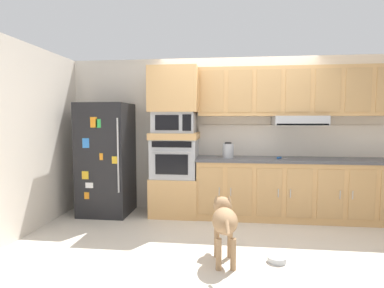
{
  "coord_description": "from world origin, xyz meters",
  "views": [
    {
      "loc": [
        -0.15,
        -3.97,
        1.5
      ],
      "look_at": [
        -0.63,
        0.18,
        1.17
      ],
      "focal_mm": 28.59,
      "sensor_mm": 36.0,
      "label": 1
    }
  ],
  "objects_px": {
    "screwdriver": "(280,158)",
    "electric_kettle": "(228,151)",
    "refrigerator": "(106,159)",
    "microwave": "(175,122)",
    "dog": "(224,220)",
    "dog_food_bowl": "(277,259)",
    "built_in_oven": "(175,158)"
  },
  "relations": [
    {
      "from": "electric_kettle",
      "to": "dog_food_bowl",
      "type": "bearing_deg",
      "value": -70.56
    },
    {
      "from": "refrigerator",
      "to": "screwdriver",
      "type": "bearing_deg",
      "value": 0.4
    },
    {
      "from": "microwave",
      "to": "dog",
      "type": "distance_m",
      "value": 2.0
    },
    {
      "from": "refrigerator",
      "to": "built_in_oven",
      "type": "xyz_separation_m",
      "value": [
        1.1,
        0.07,
        0.02
      ]
    },
    {
      "from": "microwave",
      "to": "screwdriver",
      "type": "relative_size",
      "value": 3.82
    },
    {
      "from": "built_in_oven",
      "to": "screwdriver",
      "type": "distance_m",
      "value": 1.6
    },
    {
      "from": "electric_kettle",
      "to": "dog_food_bowl",
      "type": "relative_size",
      "value": 1.2
    },
    {
      "from": "screwdriver",
      "to": "dog_food_bowl",
      "type": "relative_size",
      "value": 0.84
    },
    {
      "from": "dog",
      "to": "dog_food_bowl",
      "type": "height_order",
      "value": "dog"
    },
    {
      "from": "dog_food_bowl",
      "to": "screwdriver",
      "type": "bearing_deg",
      "value": 80.17
    },
    {
      "from": "microwave",
      "to": "dog_food_bowl",
      "type": "bearing_deg",
      "value": -48.28
    },
    {
      "from": "microwave",
      "to": "screwdriver",
      "type": "height_order",
      "value": "microwave"
    },
    {
      "from": "refrigerator",
      "to": "microwave",
      "type": "height_order",
      "value": "refrigerator"
    },
    {
      "from": "refrigerator",
      "to": "dog",
      "type": "distance_m",
      "value": 2.43
    },
    {
      "from": "screwdriver",
      "to": "electric_kettle",
      "type": "bearing_deg",
      "value": 179.89
    },
    {
      "from": "microwave",
      "to": "dog_food_bowl",
      "type": "height_order",
      "value": "microwave"
    },
    {
      "from": "refrigerator",
      "to": "screwdriver",
      "type": "distance_m",
      "value": 2.7
    },
    {
      "from": "dog_food_bowl",
      "to": "microwave",
      "type": "bearing_deg",
      "value": 131.72
    },
    {
      "from": "electric_kettle",
      "to": "dog",
      "type": "xyz_separation_m",
      "value": [
        -0.04,
        -1.48,
        -0.59
      ]
    },
    {
      "from": "refrigerator",
      "to": "microwave",
      "type": "xyz_separation_m",
      "value": [
        1.1,
        0.07,
        0.58
      ]
    },
    {
      "from": "dog",
      "to": "dog_food_bowl",
      "type": "bearing_deg",
      "value": -94.06
    },
    {
      "from": "electric_kettle",
      "to": "microwave",
      "type": "bearing_deg",
      "value": 176.75
    },
    {
      "from": "electric_kettle",
      "to": "built_in_oven",
      "type": "bearing_deg",
      "value": 176.75
    },
    {
      "from": "electric_kettle",
      "to": "dog",
      "type": "relative_size",
      "value": 0.29
    },
    {
      "from": "dog_food_bowl",
      "to": "electric_kettle",
      "type": "bearing_deg",
      "value": 109.44
    },
    {
      "from": "electric_kettle",
      "to": "dog",
      "type": "height_order",
      "value": "electric_kettle"
    },
    {
      "from": "microwave",
      "to": "screwdriver",
      "type": "bearing_deg",
      "value": -1.74
    },
    {
      "from": "dog",
      "to": "built_in_oven",
      "type": "bearing_deg",
      "value": 21.59
    },
    {
      "from": "electric_kettle",
      "to": "dog_food_bowl",
      "type": "xyz_separation_m",
      "value": [
        0.52,
        -1.47,
        -1.0
      ]
    },
    {
      "from": "built_in_oven",
      "to": "dog_food_bowl",
      "type": "xyz_separation_m",
      "value": [
        1.35,
        -1.51,
        -0.87
      ]
    },
    {
      "from": "built_in_oven",
      "to": "refrigerator",
      "type": "bearing_deg",
      "value": -176.47
    },
    {
      "from": "refrigerator",
      "to": "dog",
      "type": "xyz_separation_m",
      "value": [
        1.89,
        -1.46,
        -0.44
      ]
    }
  ]
}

